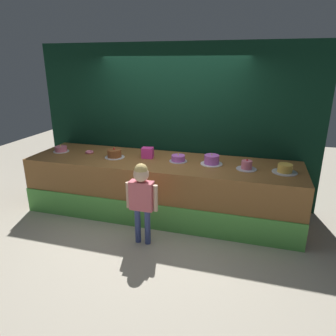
{
  "coord_description": "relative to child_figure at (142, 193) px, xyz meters",
  "views": [
    {
      "loc": [
        1.43,
        -3.92,
        2.4
      ],
      "look_at": [
        0.18,
        0.35,
        0.88
      ],
      "focal_mm": 33.07,
      "sensor_mm": 36.0,
      "label": 1
    }
  ],
  "objects": [
    {
      "name": "cake_far_right",
      "position": [
        1.83,
        0.92,
        0.21
      ],
      "size": [
        0.35,
        0.35,
        0.12
      ],
      "color": "silver",
      "rests_on": "stage_platform"
    },
    {
      "name": "child_figure",
      "position": [
        0.0,
        0.0,
        0.0
      ],
      "size": [
        0.45,
        0.21,
        1.16
      ],
      "color": "#3F4C8C",
      "rests_on": "ground_plane"
    },
    {
      "name": "cake_left",
      "position": [
        -0.82,
        0.91,
        0.22
      ],
      "size": [
        0.32,
        0.32,
        0.17
      ],
      "color": "silver",
      "rests_on": "stage_platform"
    },
    {
      "name": "pink_box",
      "position": [
        -0.29,
        1.05,
        0.24
      ],
      "size": [
        0.2,
        0.17,
        0.17
      ],
      "primitive_type": "cube",
      "rotation": [
        0.0,
        0.0,
        0.13
      ],
      "color": "#EF3AA5",
      "rests_on": "stage_platform"
    },
    {
      "name": "cake_center_right",
      "position": [
        0.77,
        1.01,
        0.23
      ],
      "size": [
        0.34,
        0.34,
        0.18
      ],
      "color": "white",
      "rests_on": "stage_platform"
    },
    {
      "name": "cake_right",
      "position": [
        1.3,
        0.92,
        0.21
      ],
      "size": [
        0.3,
        0.3,
        0.16
      ],
      "color": "silver",
      "rests_on": "stage_platform"
    },
    {
      "name": "cake_center_left",
      "position": [
        0.24,
        1.0,
        0.21
      ],
      "size": [
        0.28,
        0.28,
        0.15
      ],
      "color": "silver",
      "rests_on": "stage_platform"
    },
    {
      "name": "donut",
      "position": [
        -1.35,
        1.02,
        0.18
      ],
      "size": [
        0.14,
        0.14,
        0.04
      ],
      "primitive_type": "torus",
      "color": "pink",
      "rests_on": "stage_platform"
    },
    {
      "name": "stage_platform",
      "position": [
        -0.03,
        0.97,
        -0.3
      ],
      "size": [
        4.36,
        1.18,
        0.91
      ],
      "color": "brown",
      "rests_on": "ground_plane"
    },
    {
      "name": "curtain_backdrop",
      "position": [
        -0.03,
        1.65,
        0.61
      ],
      "size": [
        4.92,
        0.08,
        2.72
      ],
      "primitive_type": "cube",
      "color": "black",
      "rests_on": "ground_plane"
    },
    {
      "name": "cake_far_left",
      "position": [
        -1.88,
        0.97,
        0.2
      ],
      "size": [
        0.28,
        0.28,
        0.14
      ],
      "color": "white",
      "rests_on": "stage_platform"
    },
    {
      "name": "ground_plane",
      "position": [
        -0.03,
        0.39,
        -0.75
      ],
      "size": [
        12.0,
        12.0,
        0.0
      ],
      "primitive_type": "plane",
      "color": "#BCB29E"
    }
  ]
}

